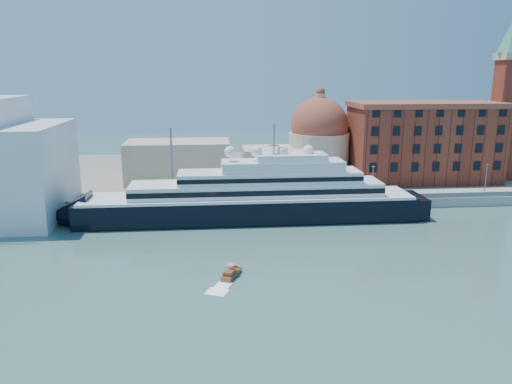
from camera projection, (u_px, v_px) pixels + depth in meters
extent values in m
plane|color=#355B54|center=(269.00, 254.00, 94.39)|extent=(400.00, 400.00, 0.00)
cube|color=gray|center=(253.00, 202.00, 127.01)|extent=(180.00, 10.00, 2.50)
cube|color=slate|center=(242.00, 172.00, 166.76)|extent=(260.00, 72.00, 2.00)
cube|color=slate|center=(255.00, 200.00, 122.22)|extent=(180.00, 0.10, 1.20)
cube|color=black|center=(248.00, 211.00, 115.95)|extent=(77.46, 11.92, 6.46)
cone|color=black|center=(68.00, 215.00, 112.21)|extent=(9.93, 11.92, 11.92)
cube|color=black|center=(409.00, 207.00, 119.55)|extent=(5.96, 10.92, 5.96)
cube|color=white|center=(248.00, 196.00, 115.14)|extent=(75.47, 12.12, 0.60)
cube|color=white|center=(257.00, 189.00, 114.90)|extent=(57.60, 9.93, 2.98)
cube|color=black|center=(259.00, 194.00, 110.09)|extent=(57.60, 0.15, 1.19)
cube|color=white|center=(269.00, 176.00, 114.53)|extent=(41.71, 8.94, 2.58)
cube|color=white|center=(282.00, 166.00, 114.22)|extent=(27.81, 7.94, 2.38)
cube|color=white|center=(291.00, 157.00, 113.94)|extent=(15.89, 6.95, 1.59)
cylinder|color=slate|center=(274.00, 139.00, 112.60)|extent=(0.30, 0.30, 6.95)
sphere|color=white|center=(230.00, 152.00, 112.34)|extent=(2.58, 2.58, 2.58)
sphere|color=white|center=(257.00, 151.00, 112.89)|extent=(2.58, 2.58, 2.58)
sphere|color=white|center=(283.00, 151.00, 113.43)|extent=(2.58, 2.58, 2.58)
sphere|color=white|center=(308.00, 151.00, 113.98)|extent=(2.58, 2.58, 2.58)
cube|color=brown|center=(231.00, 275.00, 83.89)|extent=(3.82, 5.70, 0.90)
cube|color=brown|center=(229.00, 273.00, 82.88)|extent=(2.23, 2.65, 0.72)
cylinder|color=slate|center=(232.00, 268.00, 84.05)|extent=(0.05, 0.05, 1.45)
cone|color=red|center=(232.00, 263.00, 83.86)|extent=(1.63, 1.63, 0.36)
cube|color=maroon|center=(424.00, 144.00, 146.47)|extent=(42.00, 18.00, 22.00)
cube|color=brown|center=(427.00, 105.00, 143.79)|extent=(43.00, 19.00, 1.50)
cube|color=maroon|center=(504.00, 121.00, 147.16)|extent=(6.00, 6.00, 35.00)
cube|color=beige|center=(511.00, 56.00, 142.84)|extent=(7.00, 7.00, 2.00)
cylinder|color=beige|center=(318.00, 156.00, 150.46)|extent=(18.00, 18.00, 14.00)
sphere|color=brown|center=(319.00, 126.00, 148.36)|extent=(17.00, 17.00, 17.00)
cylinder|color=beige|center=(320.00, 99.00, 146.49)|extent=(3.00, 3.00, 3.00)
cube|color=beige|center=(273.00, 164.00, 147.70)|extent=(18.00, 14.00, 10.00)
cube|color=beige|center=(178.00, 161.00, 146.83)|extent=(30.00, 16.00, 12.00)
cylinder|color=slate|center=(1.00, 190.00, 117.37)|extent=(0.24, 0.24, 8.00)
cylinder|color=slate|center=(130.00, 188.00, 120.13)|extent=(0.24, 0.24, 8.00)
cube|color=slate|center=(129.00, 171.00, 119.17)|extent=(0.80, 0.30, 0.25)
cylinder|color=slate|center=(254.00, 185.00, 122.88)|extent=(0.24, 0.24, 8.00)
cube|color=slate|center=(254.00, 169.00, 121.93)|extent=(0.80, 0.30, 0.25)
cylinder|color=slate|center=(372.00, 182.00, 125.64)|extent=(0.24, 0.24, 8.00)
cube|color=slate|center=(373.00, 166.00, 124.68)|extent=(0.80, 0.30, 0.25)
cylinder|color=slate|center=(486.00, 180.00, 128.39)|extent=(0.24, 0.24, 8.00)
cube|color=slate|center=(487.00, 164.00, 127.43)|extent=(0.80, 0.30, 0.25)
cylinder|color=slate|center=(172.00, 165.00, 121.82)|extent=(0.50, 0.50, 18.00)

